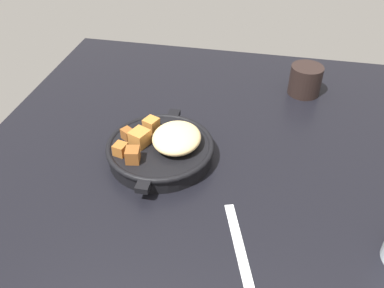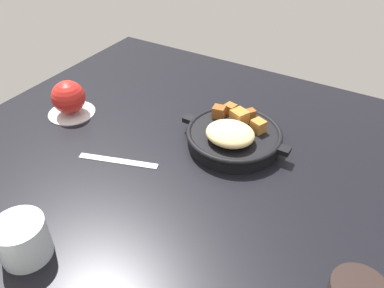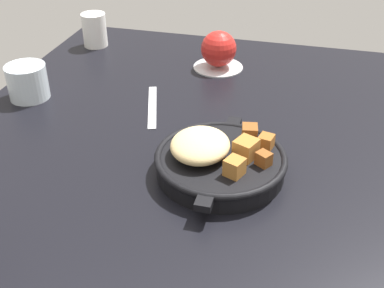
{
  "view_description": "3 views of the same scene",
  "coord_description": "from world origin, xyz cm",
  "px_view_note": "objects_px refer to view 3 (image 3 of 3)",
  "views": [
    {
      "loc": [
        57.2,
        12.3,
        53.87
      ],
      "look_at": [
        -1.86,
        0.13,
        6.52
      ],
      "focal_mm": 38.64,
      "sensor_mm": 36.0,
      "label": 1
    },
    {
      "loc": [
        -31.39,
        57.4,
        52.73
      ],
      "look_at": [
        1.66,
        1.56,
        3.29
      ],
      "focal_mm": 35.87,
      "sensor_mm": 36.0,
      "label": 2
    },
    {
      "loc": [
        -67.64,
        -18.61,
        47.53
      ],
      "look_at": [
        -2.74,
        -1.64,
        3.89
      ],
      "focal_mm": 45.55,
      "sensor_mm": 36.0,
      "label": 3
    }
  ],
  "objects_px": {
    "water_glass_short": "(28,82)",
    "white_creamer_pitcher": "(95,30)",
    "cast_iron_skillet": "(219,160)",
    "red_apple": "(219,49)",
    "butter_knife": "(152,106)"
  },
  "relations": [
    {
      "from": "water_glass_short",
      "to": "white_creamer_pitcher",
      "type": "relative_size",
      "value": 0.99
    },
    {
      "from": "cast_iron_skillet",
      "to": "red_apple",
      "type": "distance_m",
      "value": 0.42
    },
    {
      "from": "butter_knife",
      "to": "white_creamer_pitcher",
      "type": "xyz_separation_m",
      "value": [
        0.28,
        0.25,
        0.04
      ]
    },
    {
      "from": "cast_iron_skillet",
      "to": "white_creamer_pitcher",
      "type": "bearing_deg",
      "value": 42.31
    },
    {
      "from": "butter_knife",
      "to": "cast_iron_skillet",
      "type": "bearing_deg",
      "value": -154.58
    },
    {
      "from": "cast_iron_skillet",
      "to": "white_creamer_pitcher",
      "type": "relative_size",
      "value": 3.07
    },
    {
      "from": "red_apple",
      "to": "white_creamer_pitcher",
      "type": "height_order",
      "value": "red_apple"
    },
    {
      "from": "cast_iron_skillet",
      "to": "water_glass_short",
      "type": "bearing_deg",
      "value": 69.69
    },
    {
      "from": "water_glass_short",
      "to": "white_creamer_pitcher",
      "type": "bearing_deg",
      "value": -2.57
    },
    {
      "from": "red_apple",
      "to": "white_creamer_pitcher",
      "type": "relative_size",
      "value": 0.98
    },
    {
      "from": "butter_knife",
      "to": "water_glass_short",
      "type": "relative_size",
      "value": 2.13
    },
    {
      "from": "water_glass_short",
      "to": "red_apple",
      "type": "bearing_deg",
      "value": -54.76
    },
    {
      "from": "water_glass_short",
      "to": "white_creamer_pitcher",
      "type": "distance_m",
      "value": 0.3
    },
    {
      "from": "white_creamer_pitcher",
      "to": "red_apple",
      "type": "bearing_deg",
      "value": -99.58
    },
    {
      "from": "water_glass_short",
      "to": "white_creamer_pitcher",
      "type": "height_order",
      "value": "white_creamer_pitcher"
    }
  ]
}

